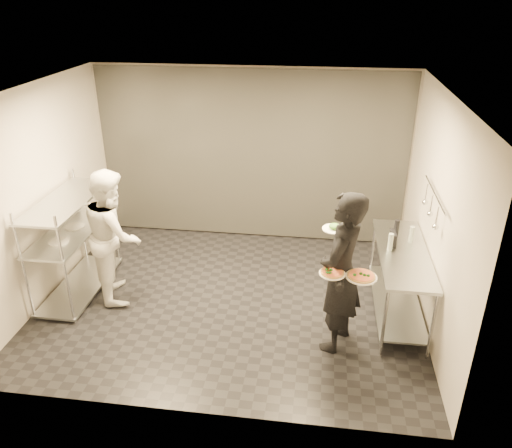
# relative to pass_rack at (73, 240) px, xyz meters

# --- Properties ---
(room_shell) EXTENTS (5.00, 4.00, 2.80)m
(room_shell) POSITION_rel_pass_rack_xyz_m (2.15, 1.18, 0.63)
(room_shell) COLOR black
(room_shell) RESTS_ON ground
(pass_rack) EXTENTS (0.60, 1.60, 1.50)m
(pass_rack) POSITION_rel_pass_rack_xyz_m (0.00, 0.00, 0.00)
(pass_rack) COLOR #BABDC2
(pass_rack) RESTS_ON ground
(prep_counter) EXTENTS (0.60, 1.80, 0.92)m
(prep_counter) POSITION_rel_pass_rack_xyz_m (4.33, 0.00, -0.14)
(prep_counter) COLOR #BABDC2
(prep_counter) RESTS_ON ground
(utensil_rail) EXTENTS (0.07, 1.20, 0.31)m
(utensil_rail) POSITION_rel_pass_rack_xyz_m (4.58, 0.00, 0.78)
(utensil_rail) COLOR #BABDC2
(utensil_rail) RESTS_ON room_shell
(waiter) EXTENTS (0.69, 0.83, 1.95)m
(waiter) POSITION_rel_pass_rack_xyz_m (3.55, -0.71, 0.20)
(waiter) COLOR black
(waiter) RESTS_ON ground
(chef) EXTENTS (0.97, 1.07, 1.80)m
(chef) POSITION_rel_pass_rack_xyz_m (0.60, -0.02, 0.13)
(chef) COLOR white
(chef) RESTS_ON ground
(pizza_plate_near) EXTENTS (0.29, 0.29, 0.05)m
(pizza_plate_near) POSITION_rel_pass_rack_xyz_m (3.45, -0.89, 0.31)
(pizza_plate_near) COLOR silver
(pizza_plate_near) RESTS_ON waiter
(pizza_plate_far) EXTENTS (0.34, 0.34, 0.05)m
(pizza_plate_far) POSITION_rel_pass_rack_xyz_m (3.76, -0.89, 0.29)
(pizza_plate_far) COLOR silver
(pizza_plate_far) RESTS_ON waiter
(salad_plate) EXTENTS (0.27, 0.27, 0.07)m
(salad_plate) POSITION_rel_pass_rack_xyz_m (3.45, -0.41, 0.62)
(salad_plate) COLOR silver
(salad_plate) RESTS_ON waiter
(pos_monitor) EXTENTS (0.07, 0.24, 0.17)m
(pos_monitor) POSITION_rel_pass_rack_xyz_m (4.21, 0.17, 0.24)
(pos_monitor) COLOR black
(pos_monitor) RESTS_ON prep_counter
(bottle_green) EXTENTS (0.06, 0.06, 0.23)m
(bottle_green) POSITION_rel_pass_rack_xyz_m (4.16, 0.01, 0.26)
(bottle_green) COLOR gray
(bottle_green) RESTS_ON prep_counter
(bottle_clear) EXTENTS (0.06, 0.06, 0.21)m
(bottle_clear) POSITION_rel_pass_rack_xyz_m (4.45, 0.27, 0.26)
(bottle_clear) COLOR gray
(bottle_clear) RESTS_ON prep_counter
(bottle_dark) EXTENTS (0.07, 0.07, 0.23)m
(bottle_dark) POSITION_rel_pass_rack_xyz_m (4.28, 0.41, 0.26)
(bottle_dark) COLOR black
(bottle_dark) RESTS_ON prep_counter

